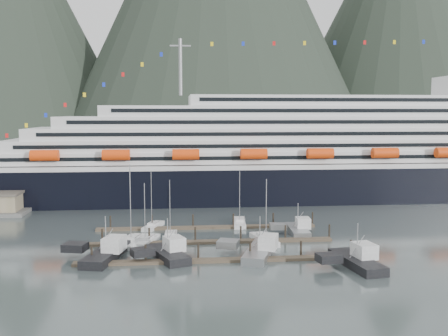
{
  "coord_description": "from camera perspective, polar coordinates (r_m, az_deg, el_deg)",
  "views": [
    {
      "loc": [
        -11.87,
        -96.92,
        25.3
      ],
      "look_at": [
        -0.64,
        22.0,
        12.72
      ],
      "focal_mm": 42.0,
      "sensor_mm": 36.0,
      "label": 1
    }
  ],
  "objects": [
    {
      "name": "sailboat_g",
      "position": [
        119.56,
        1.68,
        -6.0
      ],
      "size": [
        3.46,
        10.61,
        12.84
      ],
      "rotation": [
        0.0,
        0.0,
        1.49
      ],
      "color": "silver",
      "rests_on": "ground"
    },
    {
      "name": "cruise_ship",
      "position": [
        158.09,
        9.99,
        1.11
      ],
      "size": [
        210.0,
        30.4,
        50.3
      ],
      "color": "black",
      "rests_on": "ground"
    },
    {
      "name": "sailboat_e",
      "position": [
        117.26,
        -7.71,
        -6.3
      ],
      "size": [
        4.88,
        8.79,
        13.19
      ],
      "rotation": [
        0.0,
        0.0,
        1.24
      ],
      "color": "silver",
      "rests_on": "ground"
    },
    {
      "name": "trawler_e",
      "position": [
        111.91,
        7.96,
        -6.63
      ],
      "size": [
        8.52,
        11.18,
        7.15
      ],
      "rotation": [
        0.0,
        0.0,
        1.52
      ],
      "color": "gray",
      "rests_on": "ground"
    },
    {
      "name": "sailboat_c",
      "position": [
        107.08,
        -5.85,
        -7.46
      ],
      "size": [
        2.7,
        8.77,
        12.49
      ],
      "rotation": [
        0.0,
        0.0,
        1.53
      ],
      "color": "silver",
      "rests_on": "ground"
    },
    {
      "name": "sailboat_b",
      "position": [
        104.15,
        -8.39,
        -7.88
      ],
      "size": [
        5.14,
        9.39,
        12.35
      ],
      "rotation": [
        0.0,
        0.0,
        1.25
      ],
      "color": "silver",
      "rests_on": "ground"
    },
    {
      "name": "trawler_d",
      "position": [
        90.64,
        14.17,
        -9.73
      ],
      "size": [
        10.29,
        13.83,
        8.0
      ],
      "rotation": [
        0.0,
        0.0,
        1.73
      ],
      "color": "black",
      "rests_on": "ground"
    },
    {
      "name": "dock_mid",
      "position": [
        103.29,
        -1.39,
        -7.99
      ],
      "size": [
        48.18,
        2.28,
        3.2
      ],
      "color": "#47382D",
      "rests_on": "ground"
    },
    {
      "name": "dock_near",
      "position": [
        90.76,
        -0.81,
        -9.97
      ],
      "size": [
        48.18,
        2.28,
        3.2
      ],
      "color": "#47382D",
      "rests_on": "ground"
    },
    {
      "name": "dock_far",
      "position": [
        115.92,
        -1.85,
        -6.44
      ],
      "size": [
        48.18,
        2.28,
        3.2
      ],
      "color": "#47382D",
      "rests_on": "ground"
    },
    {
      "name": "trawler_b",
      "position": [
        92.87,
        -6.22,
        -9.21
      ],
      "size": [
        10.54,
        12.66,
        7.87
      ],
      "rotation": [
        0.0,
        0.0,
        1.95
      ],
      "color": "black",
      "rests_on": "ground"
    },
    {
      "name": "sailboat_a",
      "position": [
        103.78,
        -9.88,
        -7.93
      ],
      "size": [
        5.47,
        10.24,
        16.14
      ],
      "rotation": [
        0.0,
        0.0,
        1.29
      ],
      "color": "silver",
      "rests_on": "ground"
    },
    {
      "name": "mountains",
      "position": [
        702.19,
        -0.04,
        17.36
      ],
      "size": [
        870.0,
        440.0,
        420.0
      ],
      "color": "#202A20",
      "rests_on": "ground"
    },
    {
      "name": "trawler_a",
      "position": [
        94.84,
        -12.81,
        -8.98
      ],
      "size": [
        11.51,
        15.48,
        8.27
      ],
      "rotation": [
        0.0,
        0.0,
        1.34
      ],
      "color": "black",
      "rests_on": "ground"
    },
    {
      "name": "ground",
      "position": [
        100.87,
        1.55,
        -8.51
      ],
      "size": [
        1600.0,
        1600.0,
        0.0
      ],
      "primitive_type": "plane",
      "color": "#485554",
      "rests_on": "ground"
    },
    {
      "name": "trawler_c",
      "position": [
        94.79,
        3.8,
        -8.87
      ],
      "size": [
        12.04,
        15.68,
        7.81
      ],
      "rotation": [
        0.0,
        0.0,
        1.25
      ],
      "color": "gray",
      "rests_on": "ground"
    },
    {
      "name": "sailboat_h",
      "position": [
        104.13,
        4.4,
        -7.82
      ],
      "size": [
        4.6,
        10.2,
        13.16
      ],
      "rotation": [
        0.0,
        0.0,
        1.76
      ],
      "color": "silver",
      "rests_on": "ground"
    }
  ]
}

